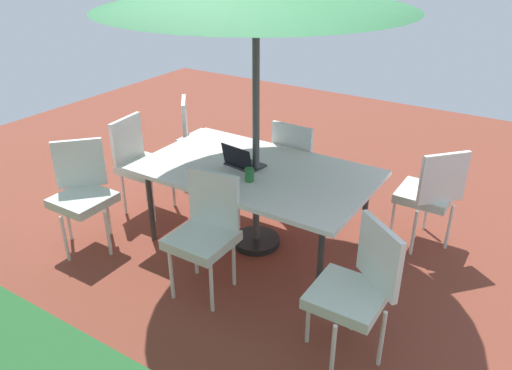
{
  "coord_description": "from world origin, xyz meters",
  "views": [
    {
      "loc": [
        -2.12,
        3.35,
        2.6
      ],
      "look_at": [
        0.0,
        0.0,
        0.61
      ],
      "focal_mm": 35.21,
      "sensor_mm": 36.0,
      "label": 1
    }
  ],
  "objects_px": {
    "chair_northwest": "(356,286)",
    "chair_north": "(205,229)",
    "chair_east": "(141,160)",
    "chair_northeast": "(82,191)",
    "cup": "(249,175)",
    "chair_southeast": "(199,136)",
    "chair_southwest": "(430,192)",
    "dining_table": "(256,174)",
    "laptop": "(242,162)",
    "chair_south": "(299,161)"
  },
  "relations": [
    {
      "from": "chair_southwest",
      "to": "chair_northeast",
      "type": "relative_size",
      "value": 1.0
    },
    {
      "from": "chair_south",
      "to": "chair_east",
      "type": "bearing_deg",
      "value": 33.64
    },
    {
      "from": "chair_southwest",
      "to": "chair_south",
      "type": "distance_m",
      "value": 1.3
    },
    {
      "from": "chair_southwest",
      "to": "chair_north",
      "type": "xyz_separation_m",
      "value": [
        1.3,
        1.57,
        0.0
      ]
    },
    {
      "from": "chair_northeast",
      "to": "chair_north",
      "type": "height_order",
      "value": "same"
    },
    {
      "from": "chair_east",
      "to": "chair_north",
      "type": "distance_m",
      "value": 1.53
    },
    {
      "from": "chair_northeast",
      "to": "cup",
      "type": "xyz_separation_m",
      "value": [
        -1.39,
        -0.6,
        0.27
      ]
    },
    {
      "from": "chair_east",
      "to": "laptop",
      "type": "distance_m",
      "value": 1.25
    },
    {
      "from": "dining_table",
      "to": "chair_north",
      "type": "relative_size",
      "value": 2.06
    },
    {
      "from": "dining_table",
      "to": "chair_north",
      "type": "distance_m",
      "value": 0.77
    },
    {
      "from": "chair_northeast",
      "to": "chair_northwest",
      "type": "bearing_deg",
      "value": -46.36
    },
    {
      "from": "chair_northwest",
      "to": "chair_north",
      "type": "xyz_separation_m",
      "value": [
        1.26,
        -0.04,
        0.0
      ]
    },
    {
      "from": "chair_northwest",
      "to": "chair_east",
      "type": "bearing_deg",
      "value": -158.39
    },
    {
      "from": "chair_south",
      "to": "laptop",
      "type": "height_order",
      "value": "laptop"
    },
    {
      "from": "chair_south",
      "to": "laptop",
      "type": "distance_m",
      "value": 0.86
    },
    {
      "from": "chair_east",
      "to": "cup",
      "type": "bearing_deg",
      "value": -103.13
    },
    {
      "from": "cup",
      "to": "chair_northeast",
      "type": "bearing_deg",
      "value": 23.15
    },
    {
      "from": "dining_table",
      "to": "cup",
      "type": "relative_size",
      "value": 17.89
    },
    {
      "from": "chair_northeast",
      "to": "chair_southwest",
      "type": "bearing_deg",
      "value": -15.12
    },
    {
      "from": "laptop",
      "to": "cup",
      "type": "bearing_deg",
      "value": 143.42
    },
    {
      "from": "laptop",
      "to": "dining_table",
      "type": "bearing_deg",
      "value": -162.46
    },
    {
      "from": "chair_south",
      "to": "laptop",
      "type": "xyz_separation_m",
      "value": [
        0.14,
        0.81,
        0.26
      ]
    },
    {
      "from": "chair_south",
      "to": "chair_north",
      "type": "bearing_deg",
      "value": 92.0
    },
    {
      "from": "dining_table",
      "to": "chair_southeast",
      "type": "relative_size",
      "value": 2.06
    },
    {
      "from": "chair_east",
      "to": "chair_northwest",
      "type": "height_order",
      "value": "same"
    },
    {
      "from": "chair_southwest",
      "to": "cup",
      "type": "relative_size",
      "value": 8.67
    },
    {
      "from": "chair_south",
      "to": "chair_southeast",
      "type": "height_order",
      "value": "same"
    },
    {
      "from": "chair_northwest",
      "to": "chair_northeast",
      "type": "height_order",
      "value": "same"
    },
    {
      "from": "cup",
      "to": "laptop",
      "type": "bearing_deg",
      "value": -44.6
    },
    {
      "from": "dining_table",
      "to": "chair_northwest",
      "type": "bearing_deg",
      "value": 148.12
    },
    {
      "from": "chair_southeast",
      "to": "cup",
      "type": "height_order",
      "value": "chair_southeast"
    },
    {
      "from": "dining_table",
      "to": "chair_southeast",
      "type": "height_order",
      "value": "chair_southeast"
    },
    {
      "from": "dining_table",
      "to": "chair_south",
      "type": "relative_size",
      "value": 2.06
    },
    {
      "from": "chair_southwest",
      "to": "chair_east",
      "type": "xyz_separation_m",
      "value": [
        2.66,
        0.86,
        0.0
      ]
    },
    {
      "from": "chair_east",
      "to": "dining_table",
      "type": "bearing_deg",
      "value": -94.02
    },
    {
      "from": "chair_north",
      "to": "dining_table",
      "type": "bearing_deg",
      "value": 83.99
    },
    {
      "from": "chair_east",
      "to": "chair_northeast",
      "type": "height_order",
      "value": "same"
    },
    {
      "from": "dining_table",
      "to": "laptop",
      "type": "bearing_deg",
      "value": 9.52
    },
    {
      "from": "chair_southeast",
      "to": "chair_north",
      "type": "bearing_deg",
      "value": -178.85
    },
    {
      "from": "chair_southwest",
      "to": "dining_table",
      "type": "bearing_deg",
      "value": -15.92
    },
    {
      "from": "chair_northeast",
      "to": "laptop",
      "type": "distance_m",
      "value": 1.46
    },
    {
      "from": "chair_south",
      "to": "chair_north",
      "type": "relative_size",
      "value": 1.0
    },
    {
      "from": "chair_northeast",
      "to": "chair_north",
      "type": "relative_size",
      "value": 1.0
    },
    {
      "from": "cup",
      "to": "chair_southeast",
      "type": "bearing_deg",
      "value": -37.33
    },
    {
      "from": "chair_east",
      "to": "chair_northeast",
      "type": "distance_m",
      "value": 0.77
    },
    {
      "from": "chair_east",
      "to": "cup",
      "type": "height_order",
      "value": "chair_east"
    },
    {
      "from": "chair_east",
      "to": "chair_south",
      "type": "relative_size",
      "value": 1.0
    },
    {
      "from": "chair_south",
      "to": "laptop",
      "type": "bearing_deg",
      "value": 82.16
    },
    {
      "from": "chair_south",
      "to": "cup",
      "type": "distance_m",
      "value": 1.05
    },
    {
      "from": "chair_east",
      "to": "chair_southeast",
      "type": "height_order",
      "value": "same"
    }
  ]
}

